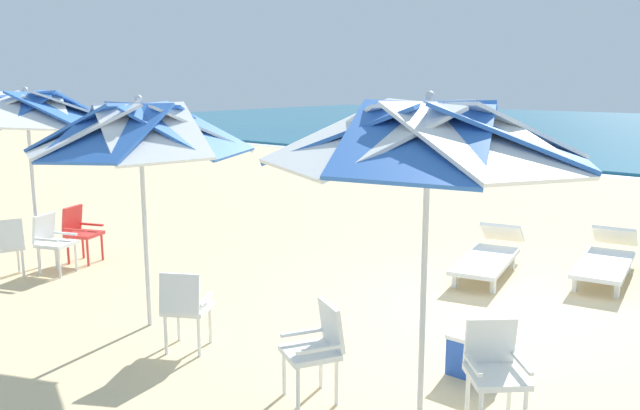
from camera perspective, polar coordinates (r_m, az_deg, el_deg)
name	(u,v)px	position (r m, az deg, el deg)	size (l,w,h in m)	color
ground_plane	(513,312)	(8.32, 16.56, -8.94)	(80.00, 80.00, 0.00)	beige
beach_umbrella_0	(428,135)	(5.13, 9.46, 6.04)	(2.62, 2.62, 2.68)	silver
plastic_chair_0	(317,345)	(5.78, -0.25, -12.16)	(0.60, 0.61, 0.87)	white
plastic_chair_1	(494,366)	(5.58, 15.01, -13.47)	(0.63, 0.63, 0.87)	white
beach_umbrella_1	(140,130)	(7.35, -15.48, 6.33)	(2.47, 2.47, 2.60)	silver
plastic_chair_2	(185,305)	(6.88, -11.72, -8.57)	(0.61, 0.62, 0.87)	white
beach_umbrella_2	(27,110)	(10.28, -24.27, 7.54)	(2.51, 2.51, 2.66)	silver
plastic_chair_3	(52,240)	(10.14, -22.37, -2.83)	(0.59, 0.57, 0.87)	white
plastic_chair_4	(6,244)	(10.13, -25.75, -3.11)	(0.57, 0.54, 0.87)	white
plastic_chair_5	(80,230)	(10.61, -20.24, -2.09)	(0.60, 0.58, 0.87)	red
sun_lounger_0	(606,259)	(10.05, 23.73, -4.32)	(0.96, 2.22, 0.62)	white
sun_lounger_1	(489,255)	(9.70, 14.57, -4.26)	(1.08, 2.23, 0.62)	white
cooler_box	(476,356)	(6.48, 13.53, -12.69)	(0.50, 0.34, 0.40)	blue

